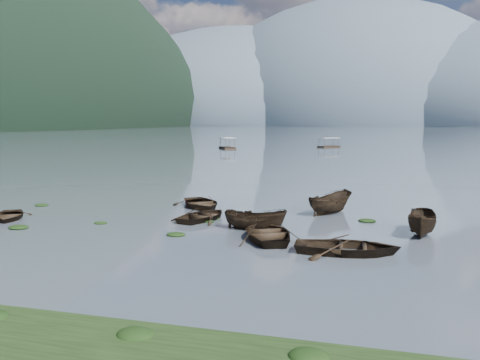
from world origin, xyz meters
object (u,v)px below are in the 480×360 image
(pontoon_left, at_px, (227,149))
(pontoon_centre, at_px, (329,147))
(rowboat_0, at_px, (8,219))
(rowboat_3, at_px, (268,239))

(pontoon_left, height_order, pontoon_centre, pontoon_left)
(pontoon_centre, bearing_deg, rowboat_0, -56.89)
(rowboat_3, bearing_deg, rowboat_0, -26.66)
(rowboat_0, bearing_deg, rowboat_3, -34.53)
(pontoon_left, bearing_deg, rowboat_3, -101.80)
(rowboat_3, relative_size, pontoon_centre, 0.88)
(rowboat_0, xyz_separation_m, rowboat_3, (17.45, -0.89, 0.00))
(rowboat_0, bearing_deg, pontoon_centre, 54.10)
(rowboat_3, xyz_separation_m, pontoon_centre, (-9.73, 103.42, 0.00))
(rowboat_3, bearing_deg, pontoon_left, -94.52)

